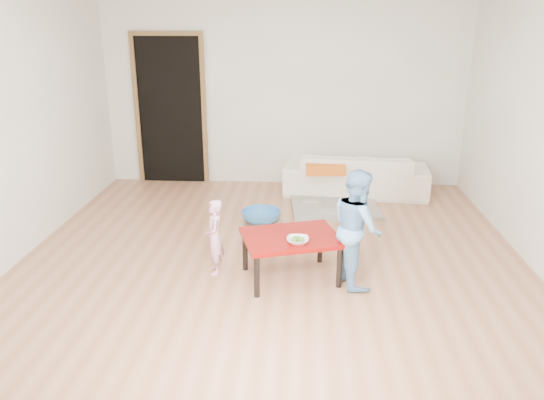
# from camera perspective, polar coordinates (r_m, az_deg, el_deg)

# --- Properties ---
(floor) EXTENTS (5.00, 5.00, 0.01)m
(floor) POSITION_cam_1_polar(r_m,az_deg,el_deg) (5.43, 0.13, -5.81)
(floor) COLOR #A06844
(floor) RESTS_ON ground
(back_wall) EXTENTS (5.00, 0.02, 2.60)m
(back_wall) POSITION_cam_1_polar(r_m,az_deg,el_deg) (7.49, 1.29, 11.50)
(back_wall) COLOR beige
(back_wall) RESTS_ON floor
(left_wall) EXTENTS (0.02, 5.00, 2.60)m
(left_wall) POSITION_cam_1_polar(r_m,az_deg,el_deg) (5.74, -25.87, 7.30)
(left_wall) COLOR beige
(left_wall) RESTS_ON floor
(doorway) EXTENTS (1.02, 0.08, 2.11)m
(doorway) POSITION_cam_1_polar(r_m,az_deg,el_deg) (7.74, -10.82, 9.36)
(doorway) COLOR brown
(doorway) RESTS_ON back_wall
(sofa) EXTENTS (1.97, 0.91, 0.56)m
(sofa) POSITION_cam_1_polar(r_m,az_deg,el_deg) (7.28, 8.96, 2.84)
(sofa) COLOR white
(sofa) RESTS_ON floor
(cushion) EXTENTS (0.53, 0.48, 0.13)m
(cushion) POSITION_cam_1_polar(r_m,az_deg,el_deg) (6.98, 5.65, 3.59)
(cushion) COLOR orange
(cushion) RESTS_ON sofa
(red_table) EXTENTS (0.99, 0.85, 0.42)m
(red_table) POSITION_cam_1_polar(r_m,az_deg,el_deg) (4.87, 2.03, -6.15)
(red_table) COLOR maroon
(red_table) RESTS_ON floor
(bowl) EXTENTS (0.19, 0.19, 0.05)m
(bowl) POSITION_cam_1_polar(r_m,az_deg,el_deg) (4.62, 2.79, -4.36)
(bowl) COLOR white
(bowl) RESTS_ON red_table
(broccoli) EXTENTS (0.12, 0.12, 0.06)m
(broccoli) POSITION_cam_1_polar(r_m,az_deg,el_deg) (4.62, 2.79, -4.31)
(broccoli) COLOR #2D5919
(broccoli) RESTS_ON red_table
(child_pink) EXTENTS (0.22, 0.29, 0.72)m
(child_pink) POSITION_cam_1_polar(r_m,az_deg,el_deg) (4.94, -6.21, -3.97)
(child_pink) COLOR #D6618F
(child_pink) RESTS_ON floor
(child_blue) EXTENTS (0.52, 0.60, 1.06)m
(child_blue) POSITION_cam_1_polar(r_m,az_deg,el_deg) (4.73, 9.14, -2.95)
(child_blue) COLOR #5C96D7
(child_blue) RESTS_ON floor
(basin) EXTENTS (0.46, 0.46, 0.14)m
(basin) POSITION_cam_1_polar(r_m,az_deg,el_deg) (6.22, -1.17, -1.78)
(basin) COLOR #327ABF
(basin) RESTS_ON floor
(blanket) EXTENTS (1.13, 0.97, 0.05)m
(blanket) POSITION_cam_1_polar(r_m,az_deg,el_deg) (6.70, 6.74, -0.75)
(blanket) COLOR #A09A8D
(blanket) RESTS_ON floor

